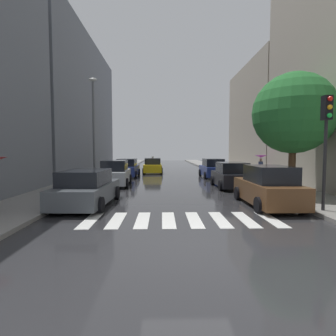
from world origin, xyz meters
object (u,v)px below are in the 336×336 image
at_px(parked_car_right_nearest, 268,187).
at_px(taxi_midroad, 153,166).
at_px(parked_car_right_third, 213,169).
at_px(pedestrian_near_tree, 261,162).
at_px(parked_car_left_nearest, 87,189).
at_px(parked_car_left_second, 115,174).
at_px(parked_car_left_third, 128,168).
at_px(parked_car_right_second, 231,176).
at_px(lamp_post_left, 94,123).
at_px(traffic_light_right_corner, 326,127).
at_px(street_tree_right, 293,114).

relative_size(parked_car_right_nearest, taxi_midroad, 0.98).
xyz_separation_m(parked_car_right_third, pedestrian_near_tree, (3.27, -2.92, 0.75)).
bearing_deg(parked_car_right_nearest, parked_car_left_nearest, 88.16).
relative_size(parked_car_left_second, taxi_midroad, 0.96).
height_order(parked_car_left_second, parked_car_left_third, parked_car_left_second).
relative_size(parked_car_left_nearest, parked_car_right_nearest, 1.08).
distance_m(parked_car_right_nearest, parked_car_right_second, 5.72).
xyz_separation_m(parked_car_right_nearest, parked_car_right_third, (-0.06, 12.39, -0.02)).
height_order(parked_car_left_second, parked_car_right_nearest, parked_car_right_nearest).
xyz_separation_m(parked_car_left_nearest, taxi_midroad, (2.31, 16.94, 0.02)).
bearing_deg(parked_car_left_third, parked_car_left_nearest, -179.77).
distance_m(pedestrian_near_tree, lamp_post_left, 13.11).
relative_size(parked_car_left_third, traffic_light_right_corner, 1.06).
bearing_deg(parked_car_left_third, taxi_midroad, -28.66).
height_order(parked_car_right_second, street_tree_right, street_tree_right).
xyz_separation_m(parked_car_left_nearest, parked_car_left_third, (0.10, 13.02, 0.04)).
distance_m(parked_car_right_nearest, taxi_midroad, 18.08).
height_order(pedestrian_near_tree, traffic_light_right_corner, traffic_light_right_corner).
distance_m(parked_car_left_second, taxi_midroad, 10.39).
height_order(parked_car_right_second, pedestrian_near_tree, pedestrian_near_tree).
bearing_deg(taxi_midroad, parked_car_right_second, -155.50).
bearing_deg(parked_car_right_second, lamp_post_left, 77.37).
distance_m(parked_car_left_third, pedestrian_near_tree, 11.68).
height_order(taxi_midroad, traffic_light_right_corner, traffic_light_right_corner).
relative_size(taxi_midroad, street_tree_right, 0.70).
bearing_deg(taxi_midroad, parked_car_right_third, -132.00).
xyz_separation_m(parked_car_left_third, lamp_post_left, (-1.68, -5.43, 3.60)).
bearing_deg(traffic_light_right_corner, pedestrian_near_tree, 81.24).
height_order(parked_car_left_second, parked_car_right_second, parked_car_left_second).
bearing_deg(parked_car_left_second, parked_car_right_second, -101.78).
bearing_deg(parked_car_right_second, parked_car_right_third, -0.35).
distance_m(parked_car_left_second, parked_car_left_third, 6.22).
xyz_separation_m(parked_car_left_nearest, traffic_light_right_corner, (9.42, -1.82, 2.54)).
height_order(traffic_light_right_corner, lamp_post_left, lamp_post_left).
xyz_separation_m(parked_car_right_second, parked_car_right_third, (0.05, 6.66, 0.02)).
bearing_deg(lamp_post_left, parked_car_right_second, -12.73).
bearing_deg(parked_car_left_second, pedestrian_near_tree, -79.74).
xyz_separation_m(parked_car_left_third, pedestrian_near_tree, (11.02, -3.81, 0.76)).
bearing_deg(taxi_midroad, parked_car_left_second, 166.39).
distance_m(parked_car_left_nearest, parked_car_right_nearest, 7.91).
xyz_separation_m(traffic_light_right_corner, lamp_post_left, (-11.00, 9.41, 1.10)).
relative_size(parked_car_left_third, parked_car_right_third, 1.02).
xyz_separation_m(parked_car_left_third, parked_car_right_nearest, (7.80, -13.27, 0.03)).
xyz_separation_m(parked_car_right_third, street_tree_right, (2.26, -10.03, 3.53)).
bearing_deg(parked_car_right_second, pedestrian_near_tree, -41.50).
xyz_separation_m(parked_car_left_nearest, pedestrian_near_tree, (11.12, 9.21, 0.80)).
xyz_separation_m(parked_car_right_nearest, pedestrian_near_tree, (3.21, 9.46, 0.73)).
bearing_deg(parked_car_right_third, parked_car_right_nearest, 179.63).
relative_size(street_tree_right, traffic_light_right_corner, 1.46).
xyz_separation_m(parked_car_right_second, pedestrian_near_tree, (3.32, 3.74, 0.77)).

